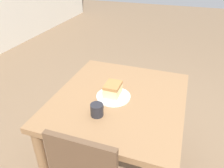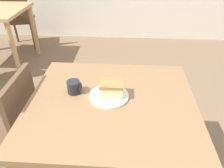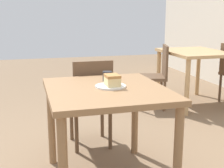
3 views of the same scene
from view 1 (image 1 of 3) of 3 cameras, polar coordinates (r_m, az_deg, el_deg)
The scene contains 4 objects.
dining_table_near at distance 1.52m, azimuth 1.87°, elevation -6.76°, with size 0.94×0.85×0.74m.
plate at distance 1.45m, azimuth 0.36°, elevation -3.28°, with size 0.23×0.23×0.01m.
cake_slice at distance 1.43m, azimuth 0.20°, elevation -1.36°, with size 0.13×0.10×0.08m.
coffee_mug at distance 1.28m, azimuth -3.91°, elevation -6.68°, with size 0.08×0.08×0.08m.
Camera 1 is at (-1.21, -0.10, 1.56)m, focal length 35.00 mm.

